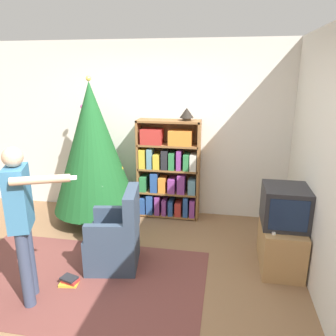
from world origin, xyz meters
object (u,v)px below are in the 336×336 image
at_px(bookshelf, 168,172).
at_px(television, 285,206).
at_px(standing_person, 22,215).
at_px(christmas_tree, 93,148).
at_px(table_lamp, 187,113).
at_px(armchair, 116,239).

distance_m(bookshelf, television, 1.88).
bearing_deg(standing_person, television, 89.96).
relative_size(television, standing_person, 0.33).
xyz_separation_m(christmas_tree, table_lamp, (1.28, 0.37, 0.46)).
bearing_deg(bookshelf, armchair, -103.36).
bearing_deg(bookshelf, television, -36.68).
relative_size(armchair, table_lamp, 4.60).
bearing_deg(table_lamp, bookshelf, -177.91).
bearing_deg(standing_person, table_lamp, 127.59).
distance_m(bookshelf, table_lamp, 0.92).
xyz_separation_m(television, standing_person, (-2.47, -1.03, 0.16)).
bearing_deg(standing_person, armchair, 116.33).
height_order(television, standing_person, standing_person).
height_order(bookshelf, armchair, bookshelf).
distance_m(christmas_tree, standing_person, 1.80).
xyz_separation_m(standing_person, table_lamp, (1.23, 2.16, 0.68)).
bearing_deg(television, table_lamp, 137.60).
bearing_deg(armchair, table_lamp, 147.53).
relative_size(television, armchair, 0.55).
bearing_deg(bookshelf, table_lamp, 2.09).
bearing_deg(table_lamp, television, -42.40).
xyz_separation_m(television, table_lamp, (-1.24, 1.13, 0.85)).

